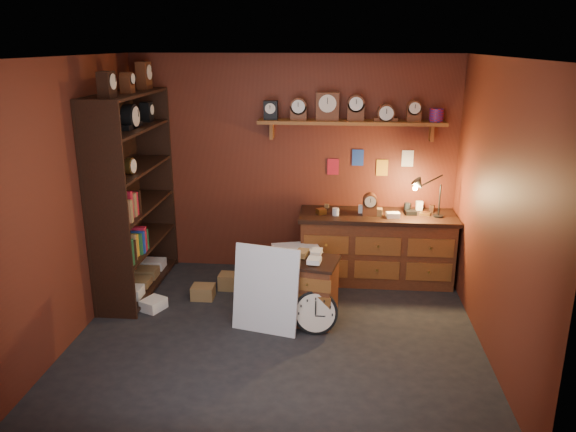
% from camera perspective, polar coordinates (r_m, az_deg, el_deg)
% --- Properties ---
extents(floor, '(4.00, 4.00, 0.00)m').
position_cam_1_polar(floor, '(5.79, -1.03, -11.93)').
color(floor, black).
rests_on(floor, ground).
extents(room_shell, '(4.02, 3.62, 2.71)m').
position_cam_1_polar(room_shell, '(5.27, -0.52, 5.20)').
color(room_shell, '#612616').
rests_on(room_shell, ground).
extents(shelving_unit, '(0.47, 1.60, 2.58)m').
position_cam_1_polar(shelving_unit, '(6.63, -15.75, 2.92)').
color(shelving_unit, black).
rests_on(shelving_unit, ground).
extents(workbench, '(1.87, 0.66, 1.36)m').
position_cam_1_polar(workbench, '(6.93, 8.96, -2.79)').
color(workbench, brown).
rests_on(workbench, ground).
extents(low_cabinet, '(0.68, 0.61, 0.77)m').
position_cam_1_polar(low_cabinet, '(5.91, 2.06, -7.27)').
color(low_cabinet, brown).
rests_on(low_cabinet, ground).
extents(big_round_clock, '(0.45, 0.16, 0.45)m').
position_cam_1_polar(big_round_clock, '(5.74, 2.83, -9.75)').
color(big_round_clock, black).
rests_on(big_round_clock, ground).
extents(white_panel, '(0.71, 0.35, 0.90)m').
position_cam_1_polar(white_panel, '(5.89, -2.24, -11.39)').
color(white_panel, silver).
rests_on(white_panel, ground).
extents(mini_fridge, '(0.66, 0.68, 0.55)m').
position_cam_1_polar(mini_fridge, '(6.52, 0.98, -5.73)').
color(mini_fridge, silver).
rests_on(mini_fridge, ground).
extents(floor_box_a, '(0.25, 0.22, 0.16)m').
position_cam_1_polar(floor_box_a, '(6.57, -8.62, -7.64)').
color(floor_box_a, olive).
rests_on(floor_box_a, ground).
extents(floor_box_b, '(0.29, 0.31, 0.12)m').
position_cam_1_polar(floor_box_b, '(6.42, -13.51, -8.72)').
color(floor_box_b, white).
rests_on(floor_box_b, ground).
extents(floor_box_c, '(0.26, 0.22, 0.19)m').
position_cam_1_polar(floor_box_c, '(6.77, -5.93, -6.61)').
color(floor_box_c, olive).
rests_on(floor_box_c, ground).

